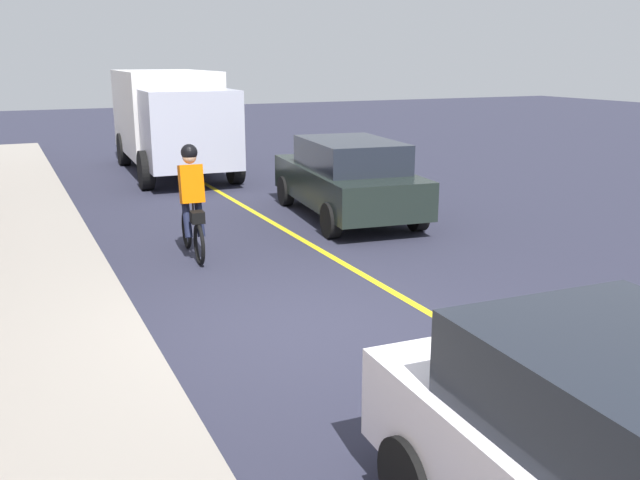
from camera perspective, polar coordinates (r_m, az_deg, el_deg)
The scene contains 5 objects.
ground_plane at distance 8.29m, azimuth -1.10°, elevation -7.27°, with size 80.00×80.00×0.00m, color #292A3B.
lane_line_centre at distance 9.01m, azimuth 8.29°, elevation -5.56°, with size 36.00×0.12×0.01m, color yellow.
cyclist_lead at distance 11.11m, azimuth -10.55°, elevation 3.11°, with size 1.71×0.38×1.83m.
patrol_sedan at distance 13.77m, azimuth 2.29°, elevation 5.22°, with size 4.58×2.33×1.58m.
box_truck_background at distance 19.88m, azimuth -12.26°, elevation 9.95°, with size 6.81×2.79×2.78m.
Camera 1 is at (-7.02, 3.11, 3.11)m, focal length 38.68 mm.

